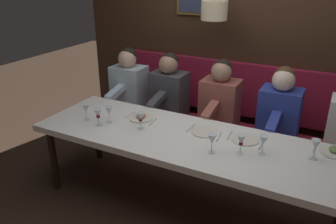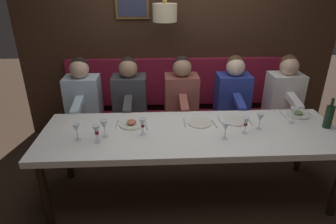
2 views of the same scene
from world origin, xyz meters
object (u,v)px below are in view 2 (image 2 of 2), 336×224
at_px(dining_table, 191,137).
at_px(diner_near, 233,90).
at_px(wine_glass_1, 143,123).
at_px(wine_glass_2, 260,118).
at_px(diner_nearest, 285,89).
at_px(diner_middle, 181,91).
at_px(wine_glass_3, 76,128).
at_px(wine_glass_0, 104,125).
at_px(wine_bottle, 329,116).
at_px(diner_farthest, 83,93).
at_px(diner_far, 129,92).
at_px(wine_glass_6, 97,130).
at_px(wine_glass_5, 246,122).
at_px(wine_glass_7, 293,112).
at_px(wine_glass_4, 226,127).

xyz_separation_m(dining_table, diner_near, (0.88, -0.62, 0.14)).
bearing_deg(wine_glass_1, wine_glass_2, -87.22).
distance_m(diner_nearest, diner_near, 0.64).
distance_m(diner_nearest, diner_middle, 1.27).
bearing_deg(wine_glass_3, wine_glass_1, -82.67).
distance_m(wine_glass_0, wine_bottle, 2.11).
bearing_deg(dining_table, wine_bottle, -89.34).
distance_m(diner_farthest, wine_bottle, 2.65).
distance_m(diner_far, wine_glass_6, 1.06).
bearing_deg(wine_glass_6, wine_glass_5, -85.66).
height_order(diner_farthest, wine_glass_1, diner_farthest).
bearing_deg(diner_middle, wine_glass_7, -126.23).
bearing_deg(wine_glass_2, wine_glass_3, 94.35).
bearing_deg(wine_glass_7, wine_glass_6, 98.75).
height_order(diner_middle, wine_bottle, diner_middle).
height_order(dining_table, diner_far, diner_far).
xyz_separation_m(dining_table, diner_far, (0.88, 0.64, 0.14)).
bearing_deg(wine_bottle, wine_glass_7, 69.26).
bearing_deg(dining_table, wine_glass_2, -88.99).
distance_m(diner_near, wine_bottle, 1.11).
bearing_deg(diner_nearest, wine_glass_5, 140.68).
bearing_deg(wine_bottle, wine_glass_6, 94.65).
height_order(diner_middle, wine_glass_3, diner_middle).
xyz_separation_m(dining_table, wine_glass_3, (-0.12, 1.03, 0.18)).
bearing_deg(wine_glass_7, diner_nearest, -17.87).
bearing_deg(wine_glass_2, wine_glass_6, 96.57).
bearing_deg(diner_farthest, wine_bottle, -109.06).
relative_size(diner_middle, wine_glass_1, 4.82).
distance_m(diner_near, wine_glass_1, 1.41).
bearing_deg(wine_glass_6, diner_nearest, -63.67).
xyz_separation_m(diner_far, wine_glass_6, (-1.04, 0.20, 0.04)).
bearing_deg(diner_far, diner_nearest, -90.00).
distance_m(wine_glass_1, wine_glass_7, 1.48).
distance_m(wine_glass_1, wine_glass_3, 0.58).
bearing_deg(dining_table, wine_glass_4, -118.47).
bearing_deg(diner_middle, wine_glass_5, -151.82).
height_order(diner_nearest, wine_glass_7, diner_nearest).
distance_m(wine_glass_3, wine_glass_4, 1.31).
height_order(wine_glass_1, wine_glass_2, same).
xyz_separation_m(wine_glass_0, wine_glass_4, (-0.09, -1.08, 0.00)).
height_order(diner_near, wine_glass_7, diner_near).
bearing_deg(diner_farthest, wine_glass_1, -141.10).
bearing_deg(diner_near, dining_table, 145.02).
bearing_deg(wine_glass_5, wine_glass_7, -70.61).
height_order(wine_glass_3, wine_glass_6, same).
distance_m(wine_glass_1, wine_glass_6, 0.41).
bearing_deg(wine_glass_3, wine_glass_4, -91.60).
relative_size(diner_near, wine_bottle, 2.64).
xyz_separation_m(wine_glass_6, wine_glass_7, (0.29, -1.86, 0.00)).
height_order(dining_table, wine_glass_0, wine_glass_0).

